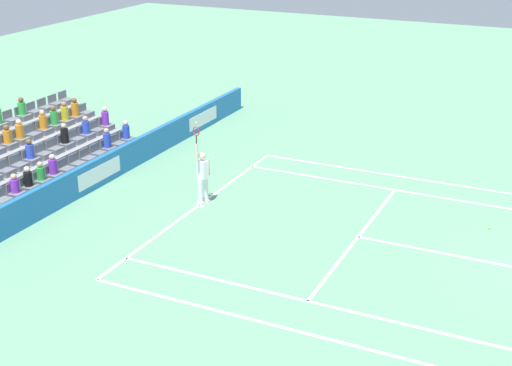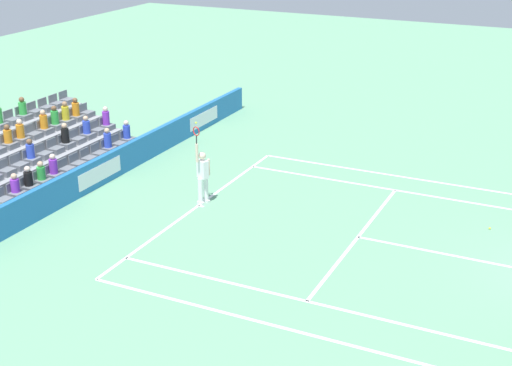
% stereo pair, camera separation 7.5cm
% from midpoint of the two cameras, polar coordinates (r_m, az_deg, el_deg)
% --- Properties ---
extents(line_baseline, '(10.97, 0.10, 0.01)m').
position_cam_midpoint_polar(line_baseline, '(24.15, -4.61, -1.77)').
color(line_baseline, white).
rests_on(line_baseline, ground).
extents(line_service, '(8.23, 0.10, 0.01)m').
position_cam_midpoint_polar(line_service, '(22.14, 7.87, -4.17)').
color(line_service, white).
rests_on(line_service, ground).
extents(line_centre_service, '(0.10, 6.40, 0.01)m').
position_cam_midpoint_polar(line_centre_service, '(21.54, 16.03, -5.63)').
color(line_centre_service, white).
rests_on(line_centre_service, ground).
extents(line_singles_sideline_left, '(0.10, 11.89, 0.01)m').
position_cam_midpoint_polar(line_singles_sideline_left, '(18.57, 5.26, -9.46)').
color(line_singles_sideline_left, white).
rests_on(line_singles_sideline_left, ground).
extents(line_singles_sideline_right, '(0.10, 11.89, 0.01)m').
position_cam_midpoint_polar(line_singles_sideline_right, '(25.69, 11.67, -0.70)').
color(line_singles_sideline_right, white).
rests_on(line_singles_sideline_right, ground).
extents(line_doubles_sideline_left, '(0.10, 11.89, 0.01)m').
position_cam_midpoint_polar(line_doubles_sideline_left, '(17.48, 3.66, -11.58)').
color(line_doubles_sideline_left, white).
rests_on(line_doubles_sideline_left, ground).
extents(line_doubles_sideline_right, '(0.10, 11.89, 0.01)m').
position_cam_midpoint_polar(line_doubles_sideline_right, '(26.94, 12.39, 0.31)').
color(line_doubles_sideline_right, white).
rests_on(line_doubles_sideline_right, ground).
extents(line_centre_mark, '(0.10, 0.20, 0.01)m').
position_cam_midpoint_polar(line_centre_mark, '(24.10, -4.40, -1.81)').
color(line_centre_mark, white).
rests_on(line_centre_mark, ground).
extents(sponsor_barrier, '(22.17, 0.22, 1.02)m').
position_cam_midpoint_polar(sponsor_barrier, '(26.07, -12.35, 0.78)').
color(sponsor_barrier, '#1E66AD').
rests_on(sponsor_barrier, ground).
extents(tennis_player, '(0.51, 0.43, 2.85)m').
position_cam_midpoint_polar(tennis_player, '(23.98, -4.28, 0.62)').
color(tennis_player, white).
rests_on(tennis_player, ground).
extents(stadium_stand, '(7.44, 3.80, 2.63)m').
position_cam_midpoint_polar(stadium_stand, '(27.83, -17.19, 2.04)').
color(stadium_stand, gray).
rests_on(stadium_stand, ground).
extents(loose_tennis_ball, '(0.07, 0.07, 0.07)m').
position_cam_midpoint_polar(loose_tennis_ball, '(23.53, 17.65, -3.35)').
color(loose_tennis_ball, '#D1E533').
rests_on(loose_tennis_ball, ground).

